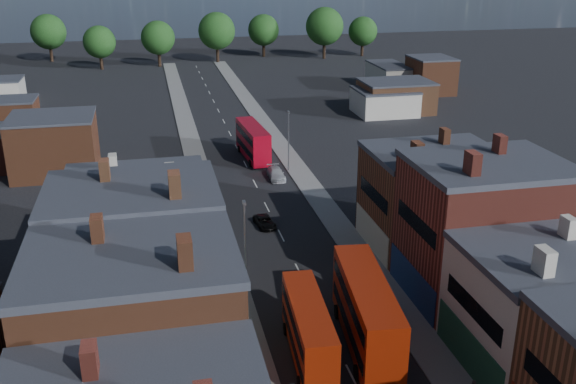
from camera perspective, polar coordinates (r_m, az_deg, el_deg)
name	(u,v)px	position (r m, az deg, el deg)	size (l,w,h in m)	color
pavement_west	(208,205)	(74.49, -7.10, -1.14)	(3.00, 200.00, 0.12)	gray
pavement_east	(317,196)	(76.59, 2.61, -0.36)	(3.00, 200.00, 0.12)	gray
lamp_post_2	(245,239)	(54.52, -3.84, -4.18)	(0.25, 0.70, 8.12)	slate
lamp_post_3	(289,137)	(84.05, 0.05, 4.93)	(0.25, 0.70, 8.12)	slate
bus_0	(308,330)	(46.52, 1.83, -12.14)	(3.11, 10.38, 4.43)	#B0250A
bus_1	(366,312)	(47.95, 6.99, -10.51)	(4.21, 12.63, 5.35)	#B6250A
bus_2	(253,141)	(89.98, -3.14, 4.55)	(3.35, 11.11, 4.73)	#9E0717
car_2	(265,222)	(68.23, -2.07, -2.67)	(1.76, 3.82, 1.06)	black
car_3	(276,174)	(82.27, -1.06, 1.63)	(1.91, 4.71, 1.37)	#BCBCBC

